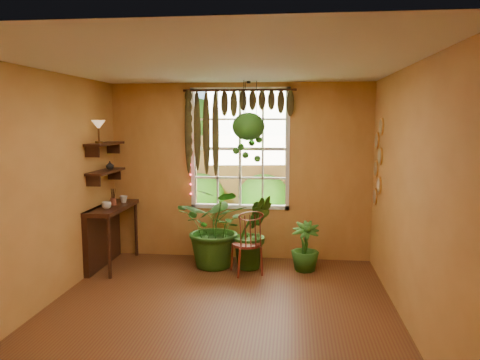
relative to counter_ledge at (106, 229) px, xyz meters
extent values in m
plane|color=brown|center=(1.91, -1.60, -0.55)|extent=(4.50, 4.50, 0.00)
plane|color=silver|center=(1.91, -1.60, 2.15)|extent=(4.50, 4.50, 0.00)
plane|color=#C28942|center=(1.91, 0.65, 0.80)|extent=(4.00, 0.00, 4.00)
plane|color=#C28942|center=(-0.09, -1.60, 0.80)|extent=(0.00, 4.50, 4.50)
plane|color=#C28942|center=(3.91, -1.60, 0.80)|extent=(0.00, 4.50, 4.50)
cube|color=white|center=(1.91, 0.68, 1.15)|extent=(1.52, 0.10, 1.86)
cube|color=white|center=(1.91, 0.71, 1.15)|extent=(1.38, 0.01, 1.78)
cylinder|color=#32170D|center=(1.91, 0.57, 2.03)|extent=(1.70, 0.04, 0.04)
cube|color=#32170D|center=(0.11, 0.00, 0.32)|extent=(0.40, 1.20, 0.06)
cube|color=#32170D|center=(-0.05, 0.00, -0.10)|extent=(0.08, 1.18, 0.90)
cylinder|color=#32170D|center=(0.27, -0.55, -0.12)|extent=(0.05, 0.05, 0.86)
cylinder|color=#32170D|center=(0.27, 0.55, -0.12)|extent=(0.05, 0.05, 0.86)
cube|color=#32170D|center=(0.03, 0.00, 0.85)|extent=(0.25, 0.90, 0.04)
cube|color=#32170D|center=(0.03, 0.00, 1.25)|extent=(0.25, 0.90, 0.04)
cube|color=#1F5D1A|center=(1.91, 5.65, -0.57)|extent=(14.00, 10.00, 0.04)
cube|color=olive|center=(1.91, 3.85, 0.35)|extent=(12.00, 0.10, 1.80)
plane|color=#82ABDA|center=(1.91, 7.45, 1.00)|extent=(12.00, 0.00, 12.00)
cylinder|color=maroon|center=(2.09, -0.12, -0.14)|extent=(0.52, 0.52, 0.04)
torus|color=maroon|center=(2.16, -0.27, 0.30)|extent=(0.35, 0.18, 0.37)
imported|color=#1A4F15|center=(1.64, 0.11, 0.04)|extent=(1.29, 1.20, 1.19)
imported|color=#1A4F15|center=(2.16, 0.12, -0.02)|extent=(0.73, 0.67, 1.07)
imported|color=#1A4F15|center=(2.91, 0.08, -0.20)|extent=(0.40, 0.40, 0.71)
ellipsoid|color=black|center=(2.07, 0.38, 1.42)|extent=(0.28, 0.28, 0.17)
ellipsoid|color=#1A4F15|center=(2.07, 0.38, 1.49)|extent=(0.48, 0.48, 0.41)
imported|color=silver|center=(0.13, -0.25, 0.40)|extent=(0.17, 0.17, 0.10)
imported|color=beige|center=(0.19, 0.26, 0.40)|extent=(0.12, 0.12, 0.11)
cylinder|color=brown|center=(0.11, 0.05, 0.40)|extent=(0.08, 0.08, 0.10)
imported|color=#B2AD99|center=(0.04, 0.14, 0.93)|extent=(0.14, 0.14, 0.12)
cylinder|color=brown|center=(0.05, -0.23, 1.28)|extent=(0.11, 0.11, 0.03)
cylinder|color=brown|center=(0.05, -0.23, 1.38)|extent=(0.03, 0.03, 0.19)
cone|color=slate|center=(0.05, -0.23, 1.52)|extent=(0.19, 0.19, 0.13)
camera|label=1|loc=(2.71, -6.45, 1.58)|focal=35.00mm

